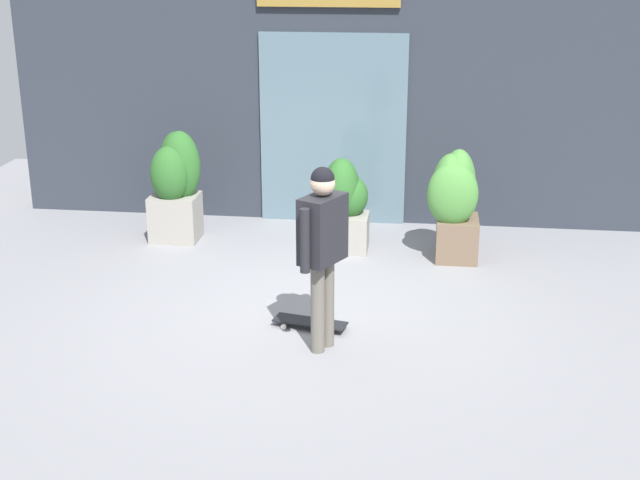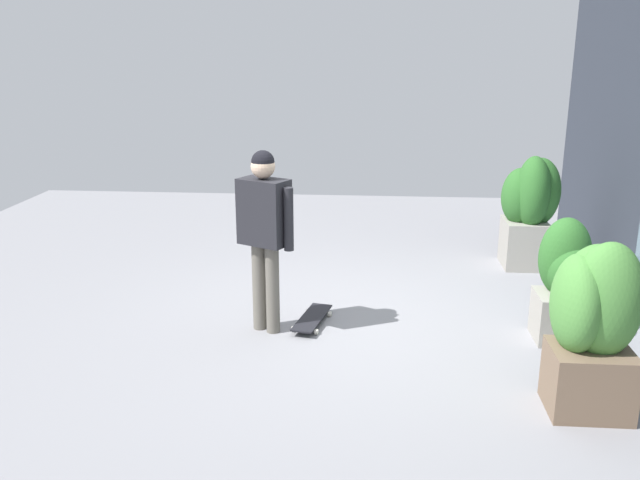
{
  "view_description": "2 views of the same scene",
  "coord_description": "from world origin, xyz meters",
  "px_view_note": "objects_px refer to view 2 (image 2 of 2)",
  "views": [
    {
      "loc": [
        1.16,
        -8.18,
        3.65
      ],
      "look_at": [
        0.16,
        -0.25,
        0.9
      ],
      "focal_mm": 49.21,
      "sensor_mm": 36.0,
      "label": 1
    },
    {
      "loc": [
        6.21,
        0.24,
        2.64
      ],
      "look_at": [
        0.16,
        -0.25,
        0.9
      ],
      "focal_mm": 37.58,
      "sensor_mm": 36.0,
      "label": 2
    }
  ],
  "objects_px": {
    "planter_box_left": "(592,317)",
    "planter_box_mid": "(566,277)",
    "planter_box_right": "(529,206)",
    "skateboarder": "(264,222)",
    "skateboard": "(312,318)"
  },
  "relations": [
    {
      "from": "planter_box_left",
      "to": "planter_box_mid",
      "type": "height_order",
      "value": "planter_box_left"
    },
    {
      "from": "planter_box_right",
      "to": "planter_box_left",
      "type": "bearing_deg",
      "value": -4.63
    },
    {
      "from": "skateboarder",
      "to": "planter_box_right",
      "type": "distance_m",
      "value": 3.68
    },
    {
      "from": "planter_box_right",
      "to": "skateboarder",
      "type": "bearing_deg",
      "value": -52.72
    },
    {
      "from": "skateboarder",
      "to": "planter_box_right",
      "type": "height_order",
      "value": "skateboarder"
    },
    {
      "from": "skateboard",
      "to": "skateboarder",
      "type": "bearing_deg",
      "value": 124.5
    },
    {
      "from": "skateboarder",
      "to": "planter_box_mid",
      "type": "bearing_deg",
      "value": -61.73
    },
    {
      "from": "skateboarder",
      "to": "planter_box_right",
      "type": "xyz_separation_m",
      "value": [
        -2.22,
        2.92,
        -0.31
      ]
    },
    {
      "from": "skateboard",
      "to": "planter_box_right",
      "type": "height_order",
      "value": "planter_box_right"
    },
    {
      "from": "planter_box_mid",
      "to": "planter_box_right",
      "type": "bearing_deg",
      "value": 176.9
    },
    {
      "from": "planter_box_mid",
      "to": "planter_box_left",
      "type": "bearing_deg",
      "value": -7.15
    },
    {
      "from": "planter_box_left",
      "to": "skateboard",
      "type": "bearing_deg",
      "value": -122.71
    },
    {
      "from": "skateboarder",
      "to": "skateboard",
      "type": "bearing_deg",
      "value": -40.44
    },
    {
      "from": "planter_box_right",
      "to": "planter_box_mid",
      "type": "relative_size",
      "value": 1.22
    },
    {
      "from": "skateboarder",
      "to": "planter_box_mid",
      "type": "xyz_separation_m",
      "value": [
        -0.06,
        2.8,
        -0.49
      ]
    }
  ]
}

